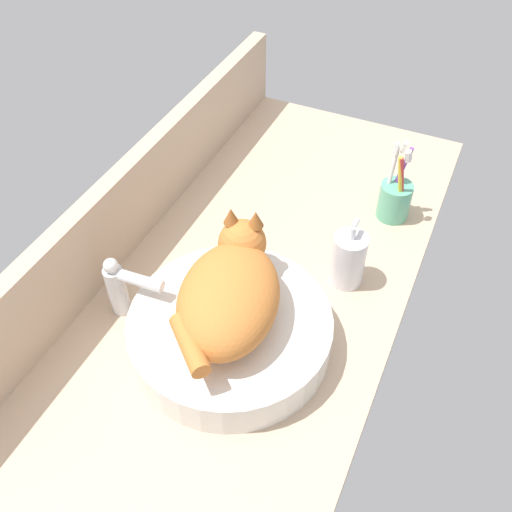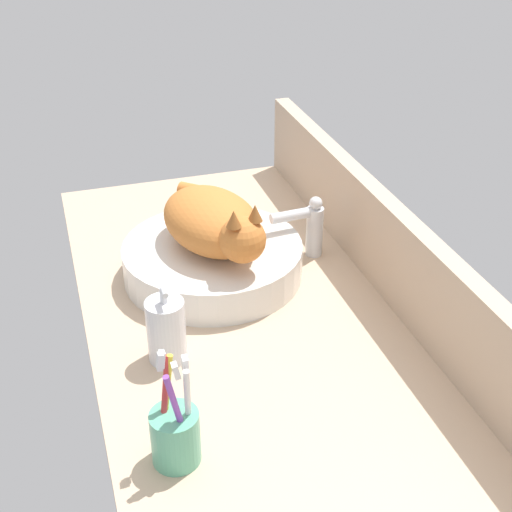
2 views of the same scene
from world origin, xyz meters
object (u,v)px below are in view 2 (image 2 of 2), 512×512
Objects in this scene: sink_basin at (213,260)px; cat at (215,222)px; faucet at (310,225)px; toothbrush_cup at (175,433)px; soap_dispenser at (166,330)px.

sink_basin is 1.13× the size of cat.
toothbrush_cup is at bearing -38.93° from faucet.
faucet is 0.91× the size of soap_dispenser.
soap_dispenser is at bearing -30.91° from sink_basin.
soap_dispenser is 0.79× the size of toothbrush_cup.
faucet reaches higher than sink_basin.
soap_dispenser is (25.10, -35.56, -1.43)cm from faucet.
faucet is 43.55cm from soap_dispenser.
soap_dispenser is 23.28cm from toothbrush_cup.
sink_basin is at bearing -162.80° from cat.
toothbrush_cup is (45.23, -17.80, -7.81)cm from cat.
cat is 1.71× the size of toothbrush_cup.
faucet is at bearing 125.21° from soap_dispenser.
sink_basin is 27.50cm from soap_dispenser.
cat reaches higher than soap_dispenser.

